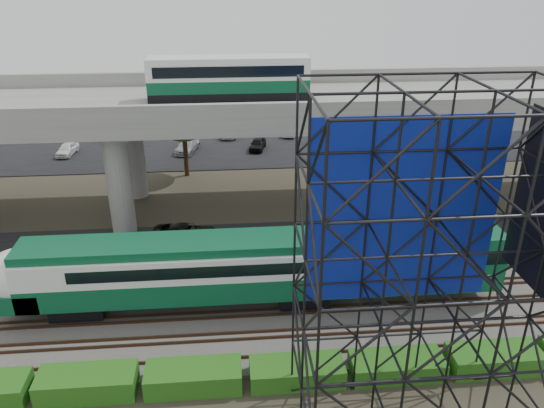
{
  "coord_description": "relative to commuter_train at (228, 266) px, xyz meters",
  "views": [
    {
      "loc": [
        -1.95,
        -24.24,
        18.75
      ],
      "look_at": [
        0.68,
        6.0,
        4.87
      ],
      "focal_mm": 35.0,
      "sensor_mm": 36.0,
      "label": 1
    }
  ],
  "objects": [
    {
      "name": "parking_lot",
      "position": [
        2.19,
        32.0,
        -2.84
      ],
      "size": [
        90.0,
        18.0,
        0.08
      ],
      "primitive_type": "cube",
      "color": "black",
      "rests_on": "ground"
    },
    {
      "name": "suv",
      "position": [
        -3.06,
        8.27,
        -2.12
      ],
      "size": [
        5.16,
        2.87,
        1.37
      ],
      "primitive_type": "imported",
      "rotation": [
        0.0,
        0.0,
        1.44
      ],
      "color": "black",
      "rests_on": "service_road"
    },
    {
      "name": "parked_cars",
      "position": [
        3.03,
        31.44,
        -2.18
      ],
      "size": [
        38.96,
        9.7,
        1.32
      ],
      "color": "white",
      "rests_on": "parking_lot"
    },
    {
      "name": "scaffold_tower",
      "position": [
        7.37,
        -9.98,
        4.59
      ],
      "size": [
        9.36,
        6.36,
        15.0
      ],
      "color": "black",
      "rests_on": "ground"
    },
    {
      "name": "commuter_train",
      "position": [
        0.0,
        0.0,
        0.0
      ],
      "size": [
        29.3,
        3.06,
        4.3
      ],
      "color": "black",
      "rests_on": "rail_tracks"
    },
    {
      "name": "harbor_water",
      "position": [
        2.19,
        54.0,
        -2.87
      ],
      "size": [
        140.0,
        40.0,
        0.03
      ],
      "primitive_type": "cube",
      "color": "slate",
      "rests_on": "ground"
    },
    {
      "name": "rail_tracks",
      "position": [
        2.19,
        -0.0,
        -2.6
      ],
      "size": [
        90.0,
        9.52,
        0.16
      ],
      "color": "#472D1E",
      "rests_on": "ballast_bed"
    },
    {
      "name": "service_road",
      "position": [
        2.19,
        8.5,
        -2.84
      ],
      "size": [
        90.0,
        5.0,
        0.08
      ],
      "primitive_type": "cube",
      "color": "black",
      "rests_on": "ground"
    },
    {
      "name": "ballast_bed",
      "position": [
        2.19,
        0.0,
        -2.78
      ],
      "size": [
        90.0,
        12.0,
        0.2
      ],
      "primitive_type": "cube",
      "color": "slate",
      "rests_on": "ground"
    },
    {
      "name": "hedge_strip",
      "position": [
        3.2,
        -6.3,
        -2.32
      ],
      "size": [
        34.6,
        1.8,
        1.2
      ],
      "color": "#1C5313",
      "rests_on": "ground"
    },
    {
      "name": "overpass",
      "position": [
        2.06,
        14.0,
        5.33
      ],
      "size": [
        80.0,
        12.0,
        12.4
      ],
      "color": "#9E9B93",
      "rests_on": "ground"
    },
    {
      "name": "trees",
      "position": [
        -2.48,
        14.17,
        2.69
      ],
      "size": [
        40.94,
        16.94,
        7.69
      ],
      "color": "#382314",
      "rests_on": "ground"
    },
    {
      "name": "ground",
      "position": [
        2.19,
        -2.0,
        -2.88
      ],
      "size": [
        140.0,
        140.0,
        0.0
      ],
      "primitive_type": "plane",
      "color": "#474233",
      "rests_on": "ground"
    }
  ]
}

